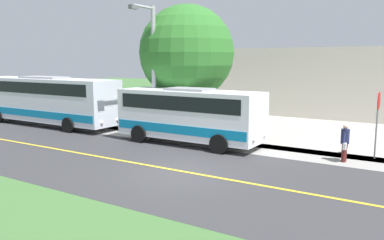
{
  "coord_description": "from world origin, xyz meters",
  "views": [
    {
      "loc": [
        12.1,
        8.05,
        4.19
      ],
      "look_at": [
        -3.5,
        -1.68,
        1.4
      ],
      "focal_mm": 36.69,
      "sensor_mm": 36.0,
      "label": 1
    }
  ],
  "objects_px": {
    "tree_curbside": "(187,53)",
    "commercial_building": "(309,80)",
    "pedestrian_with_bags": "(345,142)",
    "transit_bus_rear": "(45,98)",
    "shuttle_bus_front": "(189,113)",
    "street_light_pole": "(152,65)",
    "stop_sign": "(378,114)"
  },
  "relations": [
    {
      "from": "tree_curbside",
      "to": "transit_bus_rear",
      "type": "bearing_deg",
      "value": -72.31
    },
    {
      "from": "stop_sign",
      "to": "commercial_building",
      "type": "relative_size",
      "value": 0.15
    },
    {
      "from": "commercial_building",
      "to": "transit_bus_rear",
      "type": "bearing_deg",
      "value": -36.39
    },
    {
      "from": "street_light_pole",
      "to": "tree_curbside",
      "type": "height_order",
      "value": "tree_curbside"
    },
    {
      "from": "shuttle_bus_front",
      "to": "transit_bus_rear",
      "type": "height_order",
      "value": "transit_bus_rear"
    },
    {
      "from": "street_light_pole",
      "to": "tree_curbside",
      "type": "xyz_separation_m",
      "value": [
        -2.54,
        0.58,
        0.7
      ]
    },
    {
      "from": "transit_bus_rear",
      "to": "pedestrian_with_bags",
      "type": "xyz_separation_m",
      "value": [
        -0.35,
        18.6,
        -0.89
      ]
    },
    {
      "from": "street_light_pole",
      "to": "shuttle_bus_front",
      "type": "bearing_deg",
      "value": 81.51
    },
    {
      "from": "stop_sign",
      "to": "street_light_pole",
      "type": "xyz_separation_m",
      "value": [
        1.24,
        -11.08,
        1.98
      ]
    },
    {
      "from": "pedestrian_with_bags",
      "to": "commercial_building",
      "type": "relative_size",
      "value": 0.08
    },
    {
      "from": "pedestrian_with_bags",
      "to": "shuttle_bus_front",
      "type": "bearing_deg",
      "value": -87.18
    },
    {
      "from": "stop_sign",
      "to": "tree_curbside",
      "type": "xyz_separation_m",
      "value": [
        -1.3,
        -10.5,
        2.67
      ]
    },
    {
      "from": "tree_curbside",
      "to": "stop_sign",
      "type": "bearing_deg",
      "value": 82.94
    },
    {
      "from": "transit_bus_rear",
      "to": "stop_sign",
      "type": "distance_m",
      "value": 19.7
    },
    {
      "from": "stop_sign",
      "to": "commercial_building",
      "type": "height_order",
      "value": "commercial_building"
    },
    {
      "from": "transit_bus_rear",
      "to": "street_light_pole",
      "type": "bearing_deg",
      "value": 92.51
    },
    {
      "from": "shuttle_bus_front",
      "to": "tree_curbside",
      "type": "distance_m",
      "value": 4.71
    },
    {
      "from": "transit_bus_rear",
      "to": "tree_curbside",
      "type": "height_order",
      "value": "tree_curbside"
    },
    {
      "from": "tree_curbside",
      "to": "commercial_building",
      "type": "height_order",
      "value": "tree_curbside"
    },
    {
      "from": "tree_curbside",
      "to": "commercial_building",
      "type": "distance_m",
      "value": 14.54
    },
    {
      "from": "pedestrian_with_bags",
      "to": "street_light_pole",
      "type": "bearing_deg",
      "value": -90.15
    },
    {
      "from": "transit_bus_rear",
      "to": "tree_curbside",
      "type": "bearing_deg",
      "value": 107.69
    },
    {
      "from": "stop_sign",
      "to": "street_light_pole",
      "type": "relative_size",
      "value": 0.41
    },
    {
      "from": "pedestrian_with_bags",
      "to": "stop_sign",
      "type": "bearing_deg",
      "value": 140.92
    },
    {
      "from": "shuttle_bus_front",
      "to": "pedestrian_with_bags",
      "type": "height_order",
      "value": "shuttle_bus_front"
    },
    {
      "from": "transit_bus_rear",
      "to": "pedestrian_with_bags",
      "type": "bearing_deg",
      "value": 91.08
    },
    {
      "from": "shuttle_bus_front",
      "to": "transit_bus_rear",
      "type": "distance_m",
      "value": 11.17
    },
    {
      "from": "stop_sign",
      "to": "street_light_pole",
      "type": "bearing_deg",
      "value": -83.63
    },
    {
      "from": "shuttle_bus_front",
      "to": "street_light_pole",
      "type": "distance_m",
      "value": 3.56
    },
    {
      "from": "transit_bus_rear",
      "to": "shuttle_bus_front",
      "type": "bearing_deg",
      "value": 89.92
    },
    {
      "from": "shuttle_bus_front",
      "to": "stop_sign",
      "type": "height_order",
      "value": "stop_sign"
    },
    {
      "from": "tree_curbside",
      "to": "commercial_building",
      "type": "relative_size",
      "value": 0.39
    }
  ]
}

